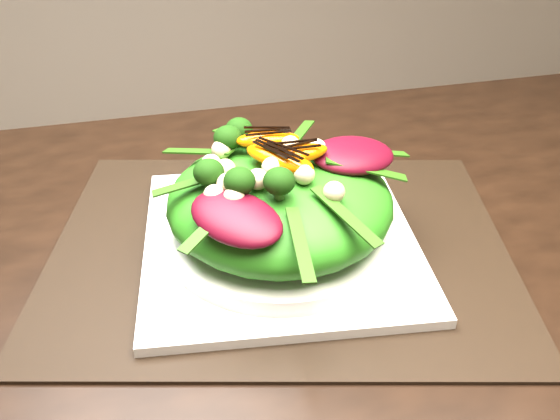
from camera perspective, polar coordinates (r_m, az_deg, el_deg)
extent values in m
cube|color=black|center=(0.55, 8.92, -11.07)|extent=(1.60, 0.90, 0.75)
cube|color=black|center=(0.60, 0.00, -3.47)|extent=(0.52, 0.44, 0.00)
cube|color=silver|center=(0.59, 0.00, -2.95)|extent=(0.29, 0.29, 0.01)
cylinder|color=white|center=(0.58, 0.00, -1.89)|extent=(0.24, 0.24, 0.02)
ellipsoid|color=#2C7716|center=(0.56, 0.00, 0.89)|extent=(0.28, 0.28, 0.08)
ellipsoid|color=#400612|center=(0.57, 7.04, 5.26)|extent=(0.09, 0.07, 0.02)
ellipsoid|color=#FE6004|center=(0.55, -0.99, 5.55)|extent=(0.06, 0.04, 0.02)
sphere|color=black|center=(0.56, -7.22, 5.98)|extent=(0.04, 0.04, 0.04)
sphere|color=#CBB68F|center=(0.52, 3.99, 3.29)|extent=(0.02, 0.02, 0.02)
cube|color=black|center=(0.55, -1.00, 6.35)|extent=(0.05, 0.01, 0.00)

